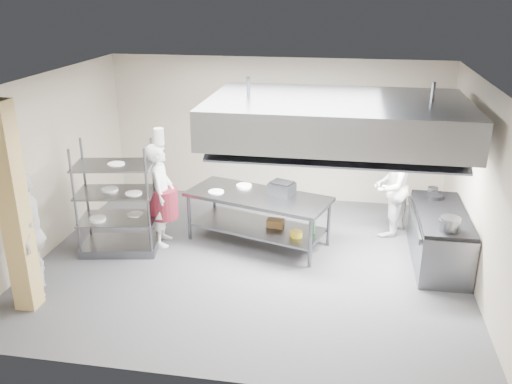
% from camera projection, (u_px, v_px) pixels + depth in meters
% --- Properties ---
extents(floor, '(7.00, 7.00, 0.00)m').
position_uv_depth(floor, '(251.00, 260.00, 9.13)').
color(floor, '#323234').
rests_on(floor, ground).
extents(ceiling, '(7.00, 7.00, 0.00)m').
position_uv_depth(ceiling, '(250.00, 81.00, 8.07)').
color(ceiling, silver).
rests_on(ceiling, wall_back).
extents(wall_back, '(7.00, 0.00, 7.00)m').
position_uv_depth(wall_back, '(276.00, 130.00, 11.36)').
color(wall_back, tan).
rests_on(wall_back, ground).
extents(wall_left, '(0.00, 6.00, 6.00)m').
position_uv_depth(wall_left, '(47.00, 165.00, 9.16)').
color(wall_left, tan).
rests_on(wall_left, ground).
extents(wall_right, '(0.00, 6.00, 6.00)m').
position_uv_depth(wall_right, '(482.00, 189.00, 8.04)').
color(wall_right, tan).
rests_on(wall_right, ground).
extents(column, '(0.30, 0.30, 3.00)m').
position_uv_depth(column, '(14.00, 210.00, 7.31)').
color(column, '#D8B76F').
rests_on(column, floor).
extents(exhaust_hood, '(4.00, 2.50, 0.60)m').
position_uv_depth(exhaust_hood, '(337.00, 118.00, 8.44)').
color(exhaust_hood, gray).
rests_on(exhaust_hood, ceiling).
extents(hood_strip_a, '(1.60, 0.12, 0.04)m').
position_uv_depth(hood_strip_a, '(279.00, 136.00, 8.70)').
color(hood_strip_a, white).
rests_on(hood_strip_a, exhaust_hood).
extents(hood_strip_b, '(1.60, 0.12, 0.04)m').
position_uv_depth(hood_strip_b, '(394.00, 141.00, 8.41)').
color(hood_strip_b, white).
rests_on(hood_strip_b, exhaust_hood).
extents(wall_shelf, '(1.50, 0.28, 0.04)m').
position_uv_depth(wall_shelf, '(363.00, 136.00, 10.93)').
color(wall_shelf, gray).
rests_on(wall_shelf, wall_back).
extents(island, '(2.70, 1.73, 0.91)m').
position_uv_depth(island, '(258.00, 219.00, 9.62)').
color(island, gray).
rests_on(island, floor).
extents(island_worktop, '(2.70, 1.73, 0.06)m').
position_uv_depth(island_worktop, '(258.00, 197.00, 9.47)').
color(island_worktop, gray).
rests_on(island_worktop, island).
extents(island_undershelf, '(2.47, 1.57, 0.04)m').
position_uv_depth(island_undershelf, '(258.00, 227.00, 9.68)').
color(island_undershelf, slate).
rests_on(island_undershelf, island).
extents(pass_rack, '(1.41, 0.98, 1.93)m').
position_uv_depth(pass_rack, '(116.00, 198.00, 9.16)').
color(pass_rack, gray).
rests_on(pass_rack, floor).
extents(cooking_range, '(0.80, 2.00, 0.84)m').
position_uv_depth(cooking_range, '(439.00, 238.00, 8.96)').
color(cooking_range, slate).
rests_on(cooking_range, floor).
extents(range_top, '(0.78, 1.96, 0.06)m').
position_uv_depth(range_top, '(442.00, 213.00, 8.79)').
color(range_top, black).
rests_on(range_top, cooking_range).
extents(chef_head, '(0.56, 0.74, 1.85)m').
position_uv_depth(chef_head, '(161.00, 195.00, 9.42)').
color(chef_head, silver).
rests_on(chef_head, floor).
extents(chef_line, '(1.00, 1.11, 1.85)m').
position_uv_depth(chef_line, '(390.00, 186.00, 9.82)').
color(chef_line, white).
rests_on(chef_line, floor).
extents(chef_plating, '(0.92, 1.20, 1.90)m').
position_uv_depth(chef_plating, '(29.00, 234.00, 7.87)').
color(chef_plating, silver).
rests_on(chef_plating, floor).
extents(griddle, '(0.50, 0.45, 0.20)m').
position_uv_depth(griddle, '(282.00, 188.00, 9.48)').
color(griddle, slate).
rests_on(griddle, island_worktop).
extents(wicker_basket, '(0.31, 0.23, 0.13)m').
position_uv_depth(wicker_basket, '(275.00, 223.00, 9.62)').
color(wicker_basket, olive).
rests_on(wicker_basket, island_undershelf).
extents(stockpot, '(0.30, 0.30, 0.21)m').
position_uv_depth(stockpot, '(450.00, 224.00, 8.09)').
color(stockpot, gray).
rests_on(stockpot, range_top).
extents(plate_stack, '(0.28, 0.28, 0.05)m').
position_uv_depth(plate_stack, '(118.00, 217.00, 9.29)').
color(plate_stack, white).
rests_on(plate_stack, pass_rack).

